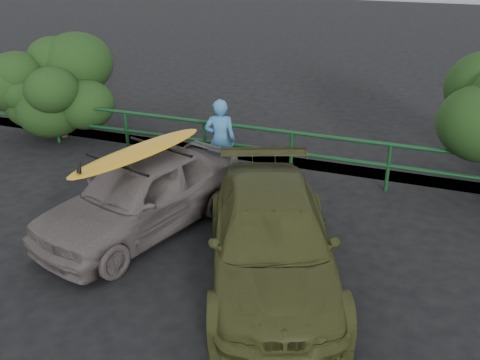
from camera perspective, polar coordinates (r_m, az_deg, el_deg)
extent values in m
plane|color=black|center=(7.92, -11.98, -12.67)|extent=(80.00, 80.00, 0.00)
imported|color=#615957|center=(9.33, -10.37, -1.45)|extent=(2.73, 4.34, 1.38)
imported|color=#3F431D|center=(7.91, 3.38, -6.42)|extent=(3.35, 4.85, 1.30)
imported|color=teal|center=(11.02, -2.12, 4.21)|extent=(0.74, 0.60, 1.77)
ellipsoid|color=orange|center=(9.02, -10.75, 3.00)|extent=(1.39, 2.90, 0.08)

